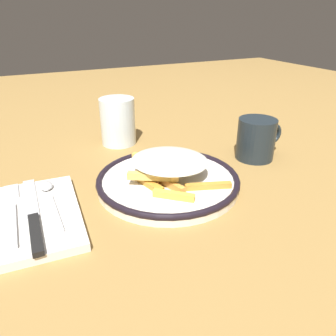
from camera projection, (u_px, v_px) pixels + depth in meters
The scene contains 9 objects.
ground_plane at pixel (168, 186), 0.58m from camera, with size 2.60×2.60×0.00m, color olive.
plate at pixel (168, 181), 0.57m from camera, with size 0.25×0.25×0.02m.
fries_heap at pixel (169, 164), 0.56m from camera, with size 0.18×0.19×0.04m.
napkin at pixel (34, 217), 0.48m from camera, with size 0.13×0.20×0.01m, color silver.
fork at pixel (12, 212), 0.47m from camera, with size 0.02×0.18×0.00m.
knife at pixel (33, 218), 0.46m from camera, with size 0.02×0.21×0.01m.
spoon at pixel (49, 195), 0.51m from camera, with size 0.02×0.15×0.01m.
water_glass at pixel (118, 121), 0.74m from camera, with size 0.08×0.08×0.11m, color silver.
coffee_mug at pixel (257, 139), 0.67m from camera, with size 0.10×0.08×0.08m.
Camera 1 is at (-0.22, -0.45, 0.28)m, focal length 34.81 mm.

